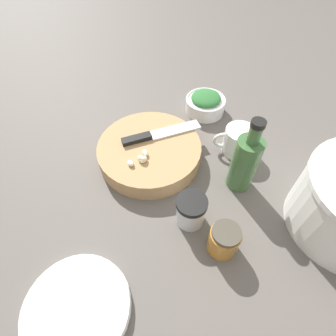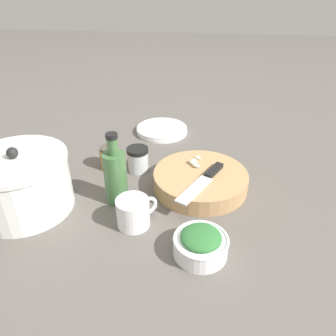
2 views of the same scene
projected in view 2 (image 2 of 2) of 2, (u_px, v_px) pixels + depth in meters
The scene contains 11 objects.
ground_plane at pixel (161, 179), 0.99m from camera, with size 5.00×5.00×0.00m, color #56514C.
cutting_board at pixel (200, 180), 0.94m from camera, with size 0.27×0.27×0.05m.
chef_knife at pixel (204, 180), 0.89m from camera, with size 0.20×0.13×0.01m.
garlic_cloves at pixel (194, 162), 0.97m from camera, with size 0.06×0.04×0.02m.
herb_bowl at pixel (201, 244), 0.72m from camera, with size 0.12×0.12×0.06m.
spice_jar at pixel (138, 159), 1.01m from camera, with size 0.07×0.07×0.08m.
coffee_mug at pixel (134, 212), 0.80m from camera, with size 0.09×0.10×0.07m.
plate_stack at pixel (162, 130), 1.26m from camera, with size 0.20×0.20×0.02m.
honey_jar at pixel (110, 157), 1.03m from camera, with size 0.06×0.06×0.07m.
oil_bottle at pixel (115, 176), 0.86m from camera, with size 0.06×0.06×0.20m.
stock_pot at pixel (21, 183), 0.84m from camera, with size 0.25×0.25×0.18m.
Camera 2 is at (-0.81, -0.11, 0.55)m, focal length 35.00 mm.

